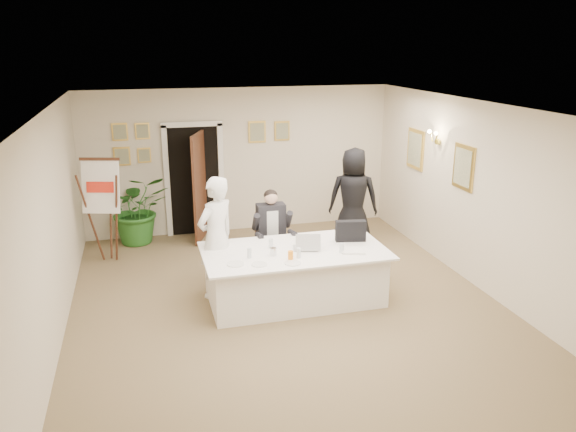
# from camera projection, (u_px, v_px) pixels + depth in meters

# --- Properties ---
(floor) EXTENTS (7.00, 7.00, 0.00)m
(floor) POSITION_uv_depth(u_px,v_px,m) (285.00, 302.00, 8.14)
(floor) COLOR brown
(floor) RESTS_ON ground
(ceiling) EXTENTS (6.00, 7.00, 0.02)m
(ceiling) POSITION_uv_depth(u_px,v_px,m) (285.00, 107.00, 7.31)
(ceiling) COLOR white
(ceiling) RESTS_ON wall_back
(wall_back) EXTENTS (6.00, 0.10, 2.80)m
(wall_back) POSITION_uv_depth(u_px,v_px,m) (240.00, 161.00, 10.95)
(wall_back) COLOR beige
(wall_back) RESTS_ON floor
(wall_front) EXTENTS (6.00, 0.10, 2.80)m
(wall_front) POSITION_uv_depth(u_px,v_px,m) (396.00, 331.00, 4.49)
(wall_front) COLOR beige
(wall_front) RESTS_ON floor
(wall_left) EXTENTS (0.10, 7.00, 2.80)m
(wall_left) POSITION_uv_depth(u_px,v_px,m) (52.00, 228.00, 6.98)
(wall_left) COLOR beige
(wall_left) RESTS_ON floor
(wall_right) EXTENTS (0.10, 7.00, 2.80)m
(wall_right) POSITION_uv_depth(u_px,v_px,m) (477.00, 195.00, 8.46)
(wall_right) COLOR beige
(wall_right) RESTS_ON floor
(doorway) EXTENTS (1.14, 0.86, 2.20)m
(doorway) POSITION_uv_depth(u_px,v_px,m) (196.00, 183.00, 10.68)
(doorway) COLOR black
(doorway) RESTS_ON floor
(pictures_back_wall) EXTENTS (3.40, 0.06, 0.80)m
(pictures_back_wall) POSITION_uv_depth(u_px,v_px,m) (198.00, 140.00, 10.59)
(pictures_back_wall) COLOR #E1B94C
(pictures_back_wall) RESTS_ON wall_back
(pictures_right_wall) EXTENTS (0.06, 2.20, 0.80)m
(pictures_right_wall) POSITION_uv_depth(u_px,v_px,m) (437.00, 158.00, 9.46)
(pictures_right_wall) COLOR #E1B94C
(pictures_right_wall) RESTS_ON wall_right
(wall_sconce) EXTENTS (0.20, 0.30, 0.24)m
(wall_sconce) POSITION_uv_depth(u_px,v_px,m) (435.00, 137.00, 9.34)
(wall_sconce) COLOR gold
(wall_sconce) RESTS_ON wall_right
(conference_table) EXTENTS (2.62, 1.40, 0.78)m
(conference_table) POSITION_uv_depth(u_px,v_px,m) (294.00, 274.00, 8.12)
(conference_table) COLOR white
(conference_table) RESTS_ON floor
(seated_man) EXTENTS (0.72, 0.75, 1.42)m
(seated_man) POSITION_uv_depth(u_px,v_px,m) (272.00, 232.00, 8.94)
(seated_man) COLOR black
(seated_man) RESTS_ON floor
(flip_chart) EXTENTS (0.64, 0.47, 1.78)m
(flip_chart) POSITION_uv_depth(u_px,v_px,m) (106.00, 215.00, 9.43)
(flip_chart) COLOR #3E1E13
(flip_chart) RESTS_ON floor
(standing_man) EXTENTS (0.79, 0.74, 1.82)m
(standing_man) POSITION_uv_depth(u_px,v_px,m) (216.00, 238.00, 8.11)
(standing_man) COLOR white
(standing_man) RESTS_ON floor
(standing_woman) EXTENTS (1.05, 0.87, 1.83)m
(standing_woman) POSITION_uv_depth(u_px,v_px,m) (353.00, 198.00, 10.16)
(standing_woman) COLOR black
(standing_woman) RESTS_ON floor
(potted_palm) EXTENTS (1.21, 1.06, 1.32)m
(potted_palm) POSITION_uv_depth(u_px,v_px,m) (137.00, 209.00, 10.40)
(potted_palm) COLOR #266521
(potted_palm) RESTS_ON floor
(laptop) EXTENTS (0.43, 0.44, 0.28)m
(laptop) POSITION_uv_depth(u_px,v_px,m) (306.00, 240.00, 8.01)
(laptop) COLOR #B7BABC
(laptop) RESTS_ON conference_table
(laptop_bag) EXTENTS (0.46, 0.21, 0.31)m
(laptop_bag) POSITION_uv_depth(u_px,v_px,m) (351.00, 231.00, 8.32)
(laptop_bag) COLOR black
(laptop_bag) RESTS_ON conference_table
(paper_stack) EXTENTS (0.37, 0.31, 0.03)m
(paper_stack) POSITION_uv_depth(u_px,v_px,m) (353.00, 251.00, 7.92)
(paper_stack) COLOR white
(paper_stack) RESTS_ON conference_table
(plate_left) EXTENTS (0.28, 0.28, 0.01)m
(plate_left) POSITION_uv_depth(u_px,v_px,m) (236.00, 264.00, 7.48)
(plate_left) COLOR white
(plate_left) RESTS_ON conference_table
(plate_mid) EXTENTS (0.21, 0.21, 0.01)m
(plate_mid) POSITION_uv_depth(u_px,v_px,m) (259.00, 264.00, 7.47)
(plate_mid) COLOR white
(plate_mid) RESTS_ON conference_table
(plate_near) EXTENTS (0.26, 0.26, 0.01)m
(plate_near) POSITION_uv_depth(u_px,v_px,m) (293.00, 263.00, 7.51)
(plate_near) COLOR white
(plate_near) RESTS_ON conference_table
(glass_a) EXTENTS (0.08, 0.08, 0.14)m
(glass_a) POSITION_uv_depth(u_px,v_px,m) (249.00, 253.00, 7.69)
(glass_a) COLOR silver
(glass_a) RESTS_ON conference_table
(glass_b) EXTENTS (0.07, 0.07, 0.14)m
(glass_b) POSITION_uv_depth(u_px,v_px,m) (299.00, 253.00, 7.70)
(glass_b) COLOR silver
(glass_b) RESTS_ON conference_table
(glass_c) EXTENTS (0.07, 0.07, 0.14)m
(glass_c) POSITION_uv_depth(u_px,v_px,m) (342.00, 248.00, 7.88)
(glass_c) COLOR silver
(glass_c) RESTS_ON conference_table
(glass_d) EXTENTS (0.07, 0.07, 0.14)m
(glass_d) POSITION_uv_depth(u_px,v_px,m) (271.00, 244.00, 8.05)
(glass_d) COLOR silver
(glass_d) RESTS_ON conference_table
(oj_glass) EXTENTS (0.07, 0.07, 0.13)m
(oj_glass) POSITION_uv_depth(u_px,v_px,m) (291.00, 256.00, 7.61)
(oj_glass) COLOR orange
(oj_glass) RESTS_ON conference_table
(steel_jug) EXTENTS (0.11, 0.11, 0.11)m
(steel_jug) POSITION_uv_depth(u_px,v_px,m) (273.00, 252.00, 7.78)
(steel_jug) COLOR silver
(steel_jug) RESTS_ON conference_table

